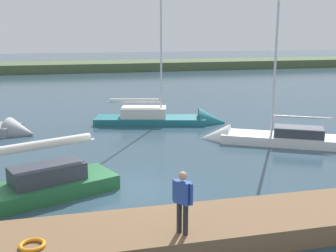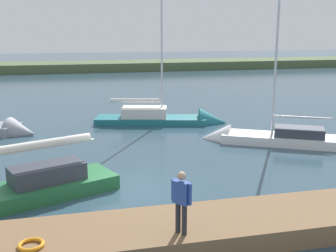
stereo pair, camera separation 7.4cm
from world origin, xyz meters
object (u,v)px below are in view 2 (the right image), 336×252
Objects in this scene: sailboat_far_left at (170,120)px; person_on_dock at (181,198)px; life_ring_buoy at (31,245)px; sailboat_behind_pier at (265,141)px.

person_on_dock is at bearing -88.57° from sailboat_far_left.
life_ring_buoy is 0.08× the size of sailboat_behind_pier.
sailboat_far_left is 5.79× the size of person_on_dock.
life_ring_buoy is at bearing 69.87° from sailboat_behind_pier.
sailboat_behind_pier reaches higher than person_on_dock.
life_ring_buoy is 17.25m from sailboat_far_left.
life_ring_buoy is at bearing -101.09° from sailboat_far_left.
life_ring_buoy is 0.07× the size of sailboat_far_left.
sailboat_behind_pier is at bearing -163.24° from person_on_dock.
person_on_dock is (3.55, 15.79, 1.42)m from sailboat_far_left.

